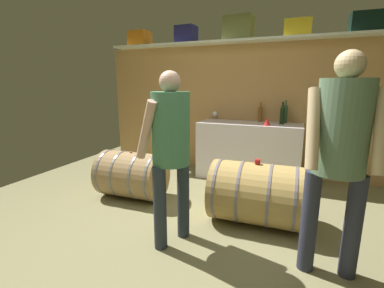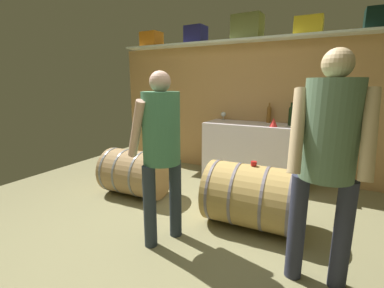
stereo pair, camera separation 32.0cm
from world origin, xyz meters
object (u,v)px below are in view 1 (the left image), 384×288
at_px(wine_bottle_amber, 260,113).
at_px(wine_barrel_near, 255,193).
at_px(toolcase_olive, 238,28).
at_px(toolcase_black, 367,23).
at_px(wine_bottle_green, 285,113).
at_px(visitor_tasting, 340,145).
at_px(wine_bottle_dark, 282,114).
at_px(red_funnel, 267,121).
at_px(tasting_cup, 257,162).
at_px(work_cabinet, 248,151).
at_px(toolcase_orange, 140,39).
at_px(wine_glass, 215,114).
at_px(toolcase_navy, 186,35).
at_px(wine_barrel_far, 132,175).
at_px(winemaker_pouring, 171,142).
at_px(toolcase_yellow, 298,28).

bearing_deg(wine_bottle_amber, wine_barrel_near, -82.75).
height_order(toolcase_olive, toolcase_black, toolcase_olive).
height_order(wine_bottle_green, wine_barrel_near, wine_bottle_green).
bearing_deg(visitor_tasting, wine_bottle_dark, -80.97).
relative_size(red_funnel, tasting_cup, 2.09).
xyz_separation_m(toolcase_olive, work_cabinet, (0.27, -0.20, -1.83)).
bearing_deg(toolcase_olive, toolcase_orange, -176.63).
bearing_deg(tasting_cup, toolcase_olive, 110.68).
relative_size(wine_bottle_amber, wine_barrel_near, 0.32).
xyz_separation_m(wine_bottle_dark, wine_barrel_near, (-0.14, -1.43, -0.69)).
distance_m(work_cabinet, visitor_tasting, 2.28).
relative_size(wine_barrel_near, visitor_tasting, 0.56).
xyz_separation_m(toolcase_olive, wine_glass, (-0.35, 0.02, -1.31)).
xyz_separation_m(red_funnel, tasting_cup, (0.06, -1.21, -0.26)).
relative_size(toolcase_orange, wine_bottle_green, 0.98).
xyz_separation_m(toolcase_navy, wine_barrel_far, (-0.15, -1.48, -1.93)).
distance_m(wine_bottle_dark, wine_barrel_near, 1.59).
height_order(wine_bottle_dark, tasting_cup, wine_bottle_dark).
bearing_deg(wine_bottle_amber, toolcase_black, -0.39).
bearing_deg(winemaker_pouring, visitor_tasting, -64.36).
bearing_deg(red_funnel, winemaker_pouring, -108.11).
relative_size(toolcase_black, wine_barrel_near, 0.42).
bearing_deg(work_cabinet, tasting_cup, -76.70).
bearing_deg(red_funnel, wine_barrel_far, -144.08).
xyz_separation_m(toolcase_navy, wine_glass, (0.50, 0.02, -1.27)).
distance_m(wine_barrel_near, wine_barrel_far, 1.59).
bearing_deg(toolcase_yellow, wine_bottle_amber, 178.84).
xyz_separation_m(toolcase_yellow, winemaker_pouring, (-0.91, -2.23, -1.25)).
bearing_deg(toolcase_black, toolcase_yellow, 178.75).
relative_size(toolcase_navy, toolcase_black, 0.79).
height_order(toolcase_orange, wine_bottle_dark, toolcase_orange).
xyz_separation_m(toolcase_orange, tasting_cup, (2.32, -1.58, -1.54)).
bearing_deg(wine_barrel_far, tasting_cup, -4.57).
relative_size(work_cabinet, tasting_cup, 26.09).
bearing_deg(toolcase_olive, work_cabinet, -32.77).
distance_m(wine_bottle_amber, winemaker_pouring, 2.28).
height_order(wine_glass, wine_barrel_far, wine_glass).
distance_m(toolcase_olive, wine_bottle_amber, 1.32).
bearing_deg(toolcase_olive, wine_bottle_green, 3.11).
distance_m(toolcase_olive, wine_bottle_green, 1.46).
bearing_deg(wine_bottle_green, wine_barrel_far, -139.97).
xyz_separation_m(wine_bottle_amber, wine_bottle_dark, (0.34, -0.16, 0.01)).
relative_size(toolcase_navy, toolcase_yellow, 0.88).
bearing_deg(visitor_tasting, wine_barrel_far, -22.35).
height_order(toolcase_black, wine_bottle_green, toolcase_black).
height_order(toolcase_navy, wine_barrel_far, toolcase_navy).
height_order(toolcase_olive, winemaker_pouring, toolcase_olive).
bearing_deg(wine_bottle_dark, visitor_tasting, -75.79).
xyz_separation_m(wine_barrel_near, tasting_cup, (0.00, -0.00, 0.35)).
distance_m(toolcase_navy, toolcase_olive, 0.85).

